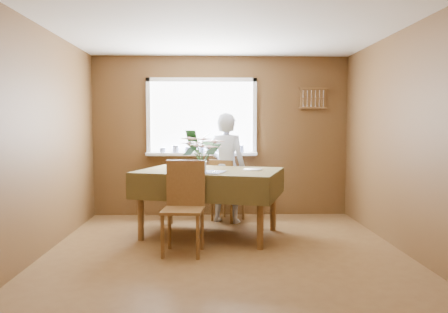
{
  "coord_description": "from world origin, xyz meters",
  "views": [
    {
      "loc": [
        -0.15,
        -4.63,
        1.42
      ],
      "look_at": [
        0.0,
        0.55,
        1.05
      ],
      "focal_mm": 35.0,
      "sensor_mm": 36.0,
      "label": 1
    }
  ],
  "objects_px": {
    "dining_table": "(210,178)",
    "chair_near": "(184,203)",
    "flower_bouquet": "(202,148)",
    "chair_far": "(225,188)",
    "seated_woman": "(226,168)"
  },
  "relations": [
    {
      "from": "chair_far",
      "to": "flower_bouquet",
      "type": "distance_m",
      "value": 1.3
    },
    {
      "from": "dining_table",
      "to": "seated_woman",
      "type": "height_order",
      "value": "seated_woman"
    },
    {
      "from": "chair_far",
      "to": "chair_near",
      "type": "relative_size",
      "value": 0.89
    },
    {
      "from": "chair_far",
      "to": "flower_bouquet",
      "type": "xyz_separation_m",
      "value": [
        -0.31,
        -1.09,
        0.64
      ]
    },
    {
      "from": "chair_near",
      "to": "chair_far",
      "type": "bearing_deg",
      "value": 77.81
    },
    {
      "from": "chair_near",
      "to": "flower_bouquet",
      "type": "height_order",
      "value": "flower_bouquet"
    },
    {
      "from": "dining_table",
      "to": "chair_far",
      "type": "bearing_deg",
      "value": 92.07
    },
    {
      "from": "dining_table",
      "to": "chair_near",
      "type": "distance_m",
      "value": 0.81
    },
    {
      "from": "dining_table",
      "to": "seated_woman",
      "type": "relative_size",
      "value": 1.26
    },
    {
      "from": "dining_table",
      "to": "flower_bouquet",
      "type": "bearing_deg",
      "value": -91.46
    },
    {
      "from": "flower_bouquet",
      "to": "chair_far",
      "type": "bearing_deg",
      "value": 74.06
    },
    {
      "from": "seated_woman",
      "to": "flower_bouquet",
      "type": "relative_size",
      "value": 3.1
    },
    {
      "from": "chair_near",
      "to": "seated_woman",
      "type": "height_order",
      "value": "seated_woman"
    },
    {
      "from": "chair_near",
      "to": "dining_table",
      "type": "bearing_deg",
      "value": 74.57
    },
    {
      "from": "seated_woman",
      "to": "chair_far",
      "type": "bearing_deg",
      "value": -48.91
    }
  ]
}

